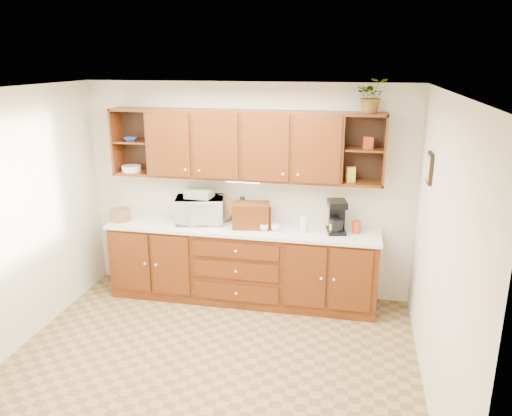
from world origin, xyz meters
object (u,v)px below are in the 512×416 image
at_px(coffee_maker, 337,217).
at_px(potted_plant, 372,96).
at_px(microwave, 200,210).
at_px(bread_box, 251,215).

distance_m(coffee_maker, potted_plant, 1.39).
bearing_deg(microwave, bread_box, -17.81).
relative_size(bread_box, coffee_maker, 1.12).
relative_size(microwave, potted_plant, 1.55).
bearing_deg(potted_plant, microwave, -178.71).
height_order(bread_box, coffee_maker, coffee_maker).
distance_m(microwave, potted_plant, 2.38).
distance_m(microwave, bread_box, 0.65).
xyz_separation_m(microwave, bread_box, (0.65, -0.06, -0.01)).
bearing_deg(coffee_maker, bread_box, 170.61).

